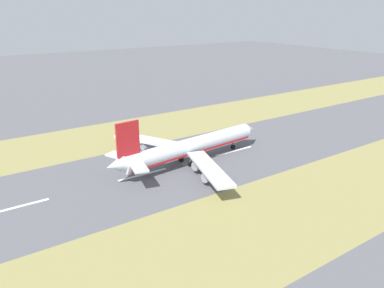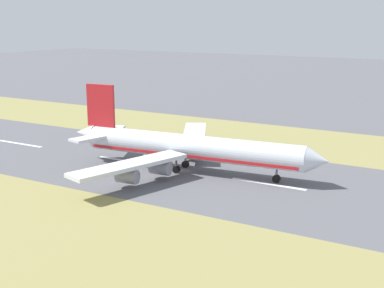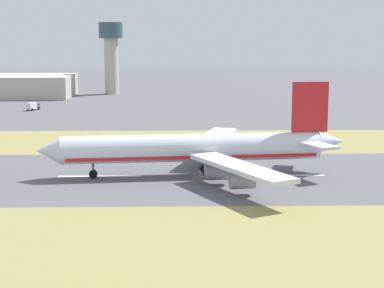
% 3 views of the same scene
% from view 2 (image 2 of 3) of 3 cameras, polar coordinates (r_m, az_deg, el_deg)
% --- Properties ---
extents(ground_plane, '(800.00, 800.00, 0.00)m').
position_cam_2_polar(ground_plane, '(132.77, -0.93, -2.80)').
color(ground_plane, '#56565B').
extents(grass_median_west, '(40.00, 600.00, 0.01)m').
position_cam_2_polar(grass_median_west, '(171.75, 6.80, 0.83)').
color(grass_median_west, olive).
rests_on(grass_median_west, ground).
extents(grass_median_east, '(40.00, 600.00, 0.01)m').
position_cam_2_polar(grass_median_east, '(99.04, -14.60, -8.99)').
color(grass_median_east, olive).
rests_on(grass_median_east, ground).
extents(centreline_dash_near, '(1.20, 18.00, 0.01)m').
position_cam_2_polar(centreline_dash_near, '(168.72, -17.92, 0.04)').
color(centreline_dash_near, silver).
rests_on(centreline_dash_near, ground).
extents(centreline_dash_mid, '(1.20, 18.00, 0.01)m').
position_cam_2_polar(centreline_dash_mid, '(142.20, -6.98, -1.81)').
color(centreline_dash_mid, silver).
rests_on(centreline_dash_mid, ground).
extents(centreline_dash_far, '(1.20, 18.00, 0.01)m').
position_cam_2_polar(centreline_dash_far, '(123.19, 8.13, -4.23)').
color(centreline_dash_far, silver).
rests_on(centreline_dash_far, ground).
extents(airplane_main_jet, '(63.83, 67.22, 20.20)m').
position_cam_2_polar(airplane_main_jet, '(130.65, -0.76, -0.34)').
color(airplane_main_jet, silver).
rests_on(airplane_main_jet, ground).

